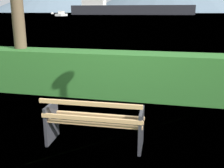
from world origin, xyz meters
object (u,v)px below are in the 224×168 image
at_px(sailboat_mid, 52,13).
at_px(tender_far, 61,14).
at_px(cargo_ship_large, 123,7).
at_px(park_bench, 94,122).

xyz_separation_m(sailboat_mid, tender_far, (48.24, -93.05, 0.27)).
distance_m(cargo_ship_large, tender_far, 63.12).
xyz_separation_m(park_bench, sailboat_mid, (-100.73, 214.22, 0.14)).
distance_m(park_bench, cargo_ship_large, 184.23).
distance_m(sailboat_mid, tender_far, 104.81).
relative_size(cargo_ship_large, sailboat_mid, 11.82).
xyz_separation_m(cargo_ship_large, tender_far, (-19.21, -59.96, -4.51)).
relative_size(park_bench, cargo_ship_large, 0.02).
relative_size(cargo_ship_large, tender_far, 9.96).
xyz_separation_m(park_bench, tender_far, (-52.50, 121.17, 0.41)).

